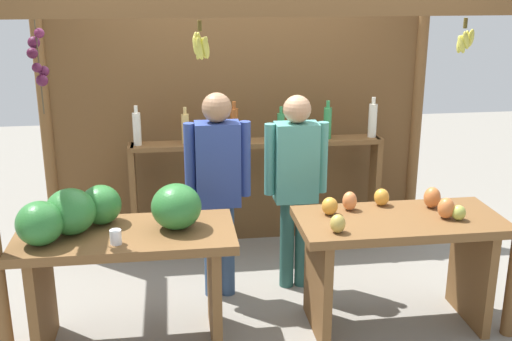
% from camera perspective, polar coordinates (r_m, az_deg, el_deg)
% --- Properties ---
extents(ground_plane, '(12.00, 12.00, 0.00)m').
position_cam_1_polar(ground_plane, '(5.02, -0.30, -10.46)').
color(ground_plane, gray).
rests_on(ground_plane, ground).
extents(market_stall, '(3.40, 1.97, 2.25)m').
position_cam_1_polar(market_stall, '(4.99, -1.04, 5.36)').
color(market_stall, brown).
rests_on(market_stall, ground).
extents(fruit_counter_left, '(1.38, 0.67, 1.09)m').
position_cam_1_polar(fruit_counter_left, '(4.06, -12.69, -6.16)').
color(fruit_counter_left, brown).
rests_on(fruit_counter_left, ground).
extents(fruit_counter_right, '(1.38, 0.64, 0.95)m').
position_cam_1_polar(fruit_counter_right, '(4.36, 12.80, -6.65)').
color(fruit_counter_right, brown).
rests_on(fruit_counter_right, ground).
extents(bottle_shelf_unit, '(2.18, 0.22, 1.35)m').
position_cam_1_polar(bottle_shelf_unit, '(5.38, 0.23, 0.68)').
color(bottle_shelf_unit, brown).
rests_on(bottle_shelf_unit, ground).
extents(vendor_man, '(0.48, 0.21, 1.57)m').
position_cam_1_polar(vendor_man, '(4.54, -3.49, -0.73)').
color(vendor_man, '#344E75').
rests_on(vendor_man, ground).
extents(vendor_woman, '(0.48, 0.21, 1.52)m').
position_cam_1_polar(vendor_woman, '(4.69, 3.66, -0.53)').
color(vendor_woman, '#295951').
rests_on(vendor_woman, ground).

